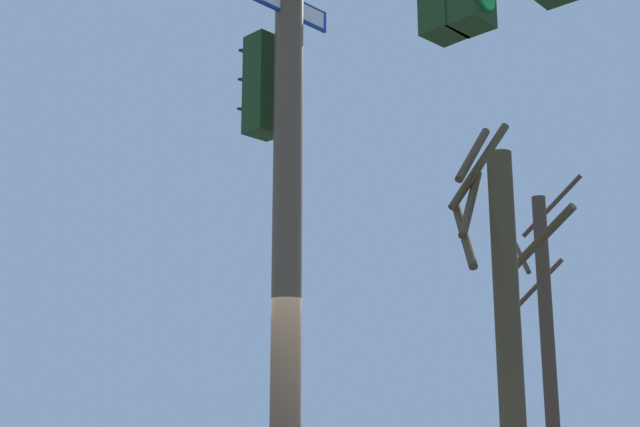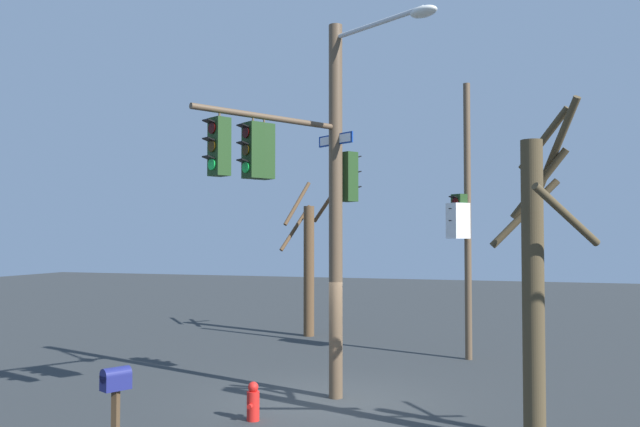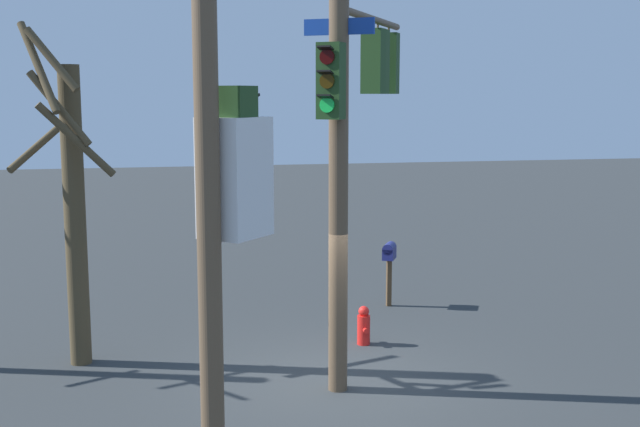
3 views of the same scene
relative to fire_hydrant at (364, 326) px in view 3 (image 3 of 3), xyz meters
The scene contains 6 objects.
ground_plane 2.10m from the fire_hydrant, 153.36° to the left, with size 80.00×80.00×0.00m, color #2E3233.
main_signal_pole_assembly 4.67m from the fire_hydrant, 154.24° to the left, with size 3.75×4.39×8.14m.
secondary_pole_assembly 8.84m from the fire_hydrant, 156.63° to the left, with size 0.72×0.68×7.89m.
fire_hydrant is the anchor object (origin of this frame).
mailbox 2.93m from the fire_hydrant, 26.18° to the right, with size 0.50×0.42×1.41m.
bare_tree_across_street 5.68m from the fire_hydrant, 90.50° to the left, with size 1.86×1.80×5.79m.
Camera 3 is at (-12.09, 2.82, 4.62)m, focal length 44.99 mm.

